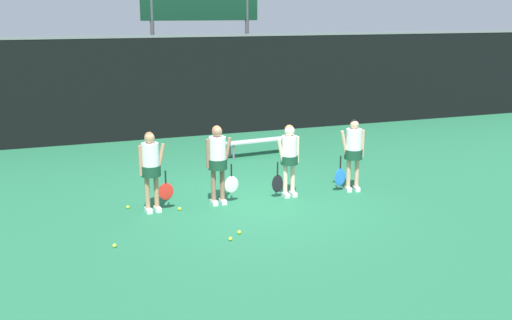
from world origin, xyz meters
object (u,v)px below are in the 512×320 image
(tennis_ball_1, at_px, (230,239))
(tennis_ball_4, at_px, (274,183))
(tennis_ball_6, at_px, (180,209))
(player_2, at_px, (289,154))
(player_3, at_px, (353,149))
(tennis_ball_0, at_px, (239,232))
(player_1, at_px, (218,158))
(tennis_ball_5, at_px, (115,246))
(bench_courtside, at_px, (260,142))
(tennis_ball_2, at_px, (128,207))
(scoreboard, at_px, (201,13))
(player_0, at_px, (151,165))
(tennis_ball_3, at_px, (156,203))

(tennis_ball_1, bearing_deg, tennis_ball_4, 55.48)
(tennis_ball_6, bearing_deg, player_2, 2.89)
(player_3, height_order, tennis_ball_0, player_3)
(tennis_ball_1, bearing_deg, player_1, 78.65)
(tennis_ball_1, bearing_deg, tennis_ball_0, 44.95)
(player_1, height_order, tennis_ball_5, player_1)
(tennis_ball_0, bearing_deg, tennis_ball_4, 56.60)
(tennis_ball_6, bearing_deg, player_1, 9.71)
(bench_courtside, height_order, tennis_ball_2, bench_courtside)
(player_2, distance_m, tennis_ball_0, 2.71)
(bench_courtside, height_order, tennis_ball_5, bench_courtside)
(player_2, relative_size, player_3, 0.98)
(tennis_ball_0, bearing_deg, scoreboard, 77.87)
(tennis_ball_1, xyz_separation_m, tennis_ball_2, (-1.44, 2.45, -0.00))
(player_3, bearing_deg, scoreboard, 108.16)
(tennis_ball_1, distance_m, tennis_ball_2, 2.84)
(player_2, relative_size, tennis_ball_4, 24.78)
(player_0, distance_m, tennis_ball_2, 1.11)
(scoreboard, height_order, tennis_ball_2, scoreboard)
(player_1, bearing_deg, scoreboard, 76.31)
(bench_courtside, xyz_separation_m, tennis_ball_4, (-0.73, -2.88, -0.36))
(tennis_ball_2, distance_m, tennis_ball_4, 3.58)
(tennis_ball_5, height_order, tennis_ball_6, tennis_ball_5)
(player_1, bearing_deg, tennis_ball_4, 29.14)
(bench_courtside, distance_m, tennis_ball_3, 4.99)
(bench_courtside, xyz_separation_m, tennis_ball_1, (-2.82, -5.92, -0.36))
(tennis_ball_4, bearing_deg, tennis_ball_2, -170.46)
(player_2, distance_m, player_3, 1.53)
(scoreboard, height_order, tennis_ball_1, scoreboard)
(player_0, xyz_separation_m, player_2, (3.02, -0.02, -0.03))
(player_0, xyz_separation_m, tennis_ball_2, (-0.46, 0.35, -0.95))
(tennis_ball_1, relative_size, tennis_ball_5, 1.00)
(tennis_ball_3, xyz_separation_m, tennis_ball_4, (2.92, 0.50, -0.00))
(bench_courtside, height_order, tennis_ball_0, bench_courtside)
(bench_courtside, bearing_deg, scoreboard, 87.68)
(scoreboard, relative_size, tennis_ball_2, 75.44)
(player_2, bearing_deg, tennis_ball_4, 86.28)
(bench_courtside, relative_size, tennis_ball_0, 30.24)
(player_0, bearing_deg, player_1, -3.88)
(player_0, bearing_deg, tennis_ball_1, -69.09)
(tennis_ball_0, height_order, tennis_ball_5, same)
(tennis_ball_6, bearing_deg, bench_courtside, 50.35)
(tennis_ball_1, height_order, tennis_ball_2, tennis_ball_1)
(bench_courtside, distance_m, tennis_ball_6, 5.16)
(bench_courtside, relative_size, tennis_ball_2, 32.58)
(player_2, height_order, tennis_ball_0, player_2)
(tennis_ball_2, distance_m, tennis_ball_3, 0.62)
(player_1, distance_m, player_3, 3.15)
(scoreboard, relative_size, tennis_ball_0, 70.04)
(player_0, relative_size, tennis_ball_1, 23.49)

